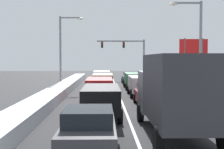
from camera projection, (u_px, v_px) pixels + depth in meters
ground_plane at (122, 102)px, 23.15m from camera, size 120.00×120.00×0.00m
lane_stripe_between_right_lane_and_center_lane at (119, 95)px, 27.64m from camera, size 0.14×49.47×0.01m
snow_bank_right_shoulder at (180, 92)px, 27.74m from camera, size 2.14×49.47×0.47m
snow_bank_left_shoulder at (58, 91)px, 27.50m from camera, size 1.66×49.47×0.74m
box_truck_right_lane_nearest at (176, 90)px, 13.06m from camera, size 2.53×7.20×3.36m
sedan_maroon_right_lane_second at (150, 95)px, 21.36m from camera, size 2.00×4.50×1.51m
suv_silver_right_lane_third at (141, 84)px, 27.25m from camera, size 2.16×4.90×1.67m
suv_green_right_lane_fourth at (135, 79)px, 33.69m from camera, size 2.16×4.90×1.67m
sedan_navy_right_lane_fifth at (130, 78)px, 40.59m from camera, size 2.00×4.50×1.51m
sedan_charcoal_center_lane_nearest at (89, 129)px, 10.90m from camera, size 2.00×4.50×1.51m
suv_black_center_lane_second at (101, 99)px, 17.20m from camera, size 2.16×4.90×1.67m
suv_red_center_lane_third at (99, 87)px, 24.51m from camera, size 2.16×4.90×1.67m
suv_tan_center_lane_fourth at (103, 81)px, 31.48m from camera, size 2.16×4.90×1.67m
suv_white_center_lane_fifth at (102, 76)px, 38.76m from camera, size 2.16×4.90×1.67m
traffic_light_gantry at (129, 50)px, 49.91m from camera, size 7.54×0.47×6.20m
street_lamp_right_mid at (196, 40)px, 25.29m from camera, size 2.66×0.36×7.76m
street_lamp_left_mid at (64, 45)px, 34.59m from camera, size 2.66×0.36×7.80m
roadside_sign_right at (193, 51)px, 35.66m from camera, size 3.20×0.16×5.50m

